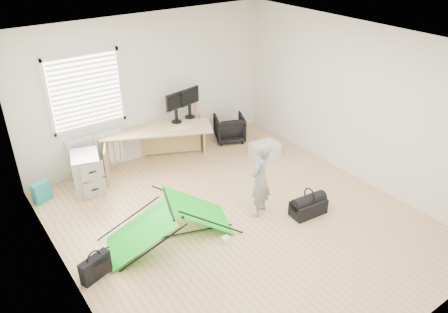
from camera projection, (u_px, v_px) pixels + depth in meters
ground at (239, 220)px, 6.74m from camera, size 5.50×5.50×0.00m
back_wall at (150, 88)px, 8.05m from camera, size 5.00×0.02×2.70m
window at (86, 91)px, 7.31m from camera, size 1.20×0.06×1.20m
radiator at (96, 150)px, 7.81m from camera, size 1.00×0.12×0.60m
desk at (157, 146)px, 8.20m from camera, size 2.12×1.44×0.69m
filing_cabinet at (87, 173)px, 7.33m from camera, size 0.59×0.68×0.68m
monitor_left at (176, 112)px, 8.19m from camera, size 0.47×0.18×0.44m
monitor_right at (190, 107)px, 8.39m from camera, size 0.47×0.21×0.44m
keyboard at (181, 128)px, 8.06m from camera, size 0.42×0.16×0.02m
thermos at (196, 107)px, 8.60m from camera, size 0.09×0.09×0.27m
office_chair at (230, 128)px, 9.06m from camera, size 0.77×0.78×0.54m
person at (260, 179)px, 6.61m from camera, size 0.54×0.47×1.25m
kite at (170, 221)px, 6.26m from camera, size 2.04×1.39×0.58m
storage_crate at (265, 150)px, 8.47m from camera, size 0.56×0.43×0.29m
tote_bag at (42, 192)px, 7.12m from camera, size 0.33×0.23×0.35m
laptop_bag at (95, 267)px, 5.60m from camera, size 0.45×0.26×0.32m
white_box at (226, 240)px, 6.24m from camera, size 0.11×0.11×0.10m
duffel_bag at (308, 207)px, 6.83m from camera, size 0.59×0.34×0.25m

